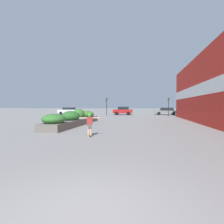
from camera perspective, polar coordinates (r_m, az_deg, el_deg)
The scene contains 11 objects.
ground_plane at distance 3.82m, azimuth -7.38°, elevation -26.66°, with size 300.00×300.00×0.00m, color gray.
building_wall_right at distance 17.63m, azimuth 28.61°, elevation 7.20°, with size 0.67×38.28×7.12m.
planter_box at distance 19.18m, azimuth -10.77°, elevation -2.06°, with size 1.73×11.62×1.53m.
skateboard at distance 12.04m, azimuth -6.42°, elevation -6.60°, with size 0.44×0.80×0.10m.
skateboarder at distance 11.95m, azimuth -6.44°, elevation -2.74°, with size 1.16×0.50×1.30m.
car_leftmost at distance 44.79m, azimuth 29.05°, elevation 0.17°, with size 4.00×1.96×1.44m.
car_center_left at distance 43.79m, azimuth -12.32°, elevation 0.34°, with size 4.24×2.05×1.50m.
car_center_right at distance 42.07m, azimuth 15.16°, elevation 0.25°, with size 4.58×2.02×1.48m.
car_rightmost at distance 40.42m, azimuth 3.15°, elevation 0.40°, with size 3.84×2.05×1.68m.
traffic_light_left at distance 37.47m, azimuth -1.58°, elevation 2.41°, with size 0.28×0.30×3.29m.
traffic_light_right at distance 36.61m, azimuth 15.87°, elevation 2.33°, with size 0.28×0.30×3.27m.
Camera 1 is at (0.95, -3.22, 1.81)m, focal length 32.00 mm.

